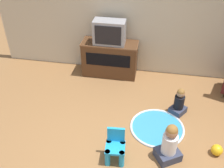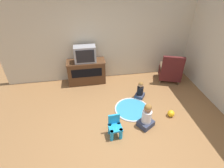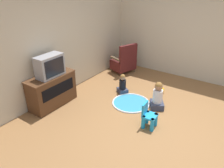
{
  "view_description": "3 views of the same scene",
  "coord_description": "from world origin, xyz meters",
  "px_view_note": "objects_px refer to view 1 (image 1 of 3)",
  "views": [
    {
      "loc": [
        0.3,
        -2.41,
        3.12
      ],
      "look_at": [
        -0.29,
        0.87,
        0.72
      ],
      "focal_mm": 42.0,
      "sensor_mm": 36.0,
      "label": 1
    },
    {
      "loc": [
        -0.57,
        -2.45,
        3.11
      ],
      "look_at": [
        -0.01,
        0.95,
        0.73
      ],
      "focal_mm": 28.0,
      "sensor_mm": 36.0,
      "label": 2
    },
    {
      "loc": [
        -3.44,
        -1.38,
        2.71
      ],
      "look_at": [
        -0.01,
        0.97,
        0.65
      ],
      "focal_mm": 35.0,
      "sensor_mm": 36.0,
      "label": 3
    }
  ],
  "objects_px": {
    "tv_cabinet": "(110,58)",
    "toy_ball": "(217,150)",
    "yellow_kid_chair": "(115,148)",
    "child_watching_left": "(179,103)",
    "child_watching_center": "(169,145)",
    "television": "(109,32)"
  },
  "relations": [
    {
      "from": "yellow_kid_chair",
      "to": "toy_ball",
      "type": "relative_size",
      "value": 3.09
    },
    {
      "from": "television",
      "to": "toy_ball",
      "type": "height_order",
      "value": "television"
    },
    {
      "from": "yellow_kid_chair",
      "to": "child_watching_center",
      "type": "height_order",
      "value": "child_watching_center"
    },
    {
      "from": "television",
      "to": "yellow_kid_chair",
      "type": "xyz_separation_m",
      "value": [
        0.49,
        -2.16,
        -0.76
      ]
    },
    {
      "from": "yellow_kid_chair",
      "to": "child_watching_center",
      "type": "distance_m",
      "value": 0.76
    },
    {
      "from": "yellow_kid_chair",
      "to": "child_watching_left",
      "type": "height_order",
      "value": "yellow_kid_chair"
    },
    {
      "from": "child_watching_left",
      "to": "toy_ball",
      "type": "xyz_separation_m",
      "value": [
        0.54,
        -0.83,
        -0.14
      ]
    },
    {
      "from": "tv_cabinet",
      "to": "yellow_kid_chair",
      "type": "relative_size",
      "value": 2.19
    },
    {
      "from": "tv_cabinet",
      "to": "toy_ball",
      "type": "xyz_separation_m",
      "value": [
        1.95,
        -1.86,
        -0.3
      ]
    },
    {
      "from": "toy_ball",
      "to": "yellow_kid_chair",
      "type": "bearing_deg",
      "value": -166.72
    },
    {
      "from": "child_watching_left",
      "to": "child_watching_center",
      "type": "height_order",
      "value": "child_watching_center"
    },
    {
      "from": "child_watching_left",
      "to": "toy_ball",
      "type": "relative_size",
      "value": 3.07
    },
    {
      "from": "television",
      "to": "toy_ball",
      "type": "xyz_separation_m",
      "value": [
        1.95,
        -1.82,
        -0.89
      ]
    },
    {
      "from": "child_watching_left",
      "to": "toy_ball",
      "type": "bearing_deg",
      "value": -111.56
    },
    {
      "from": "tv_cabinet",
      "to": "yellow_kid_chair",
      "type": "height_order",
      "value": "tv_cabinet"
    },
    {
      "from": "child_watching_left",
      "to": "yellow_kid_chair",
      "type": "bearing_deg",
      "value": 177.44
    },
    {
      "from": "tv_cabinet",
      "to": "child_watching_left",
      "type": "height_order",
      "value": "tv_cabinet"
    },
    {
      "from": "child_watching_center",
      "to": "toy_ball",
      "type": "distance_m",
      "value": 0.76
    },
    {
      "from": "toy_ball",
      "to": "tv_cabinet",
      "type": "bearing_deg",
      "value": 136.33
    },
    {
      "from": "tv_cabinet",
      "to": "television",
      "type": "xyz_separation_m",
      "value": [
        0.0,
        -0.04,
        0.6
      ]
    },
    {
      "from": "tv_cabinet",
      "to": "child_watching_center",
      "type": "xyz_separation_m",
      "value": [
        1.23,
        -2.06,
        -0.1
      ]
    },
    {
      "from": "child_watching_center",
      "to": "tv_cabinet",
      "type": "bearing_deg",
      "value": 89.58
    }
  ]
}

